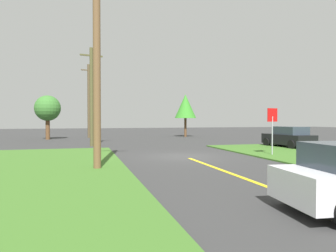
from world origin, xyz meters
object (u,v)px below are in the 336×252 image
(utility_pole_mid, at_px, (92,95))
(utility_pole_far, at_px, (89,100))
(pine_tree_center, at_px, (48,109))
(car_on_crossroad, at_px, (289,137))
(oak_tree_left, at_px, (185,106))
(utility_pole_near, at_px, (97,57))
(stop_sign, at_px, (272,122))

(utility_pole_mid, bearing_deg, utility_pole_far, 89.87)
(utility_pole_mid, distance_m, pine_tree_center, 10.86)
(car_on_crossroad, height_order, oak_tree_left, oak_tree_left)
(oak_tree_left, relative_size, pine_tree_center, 1.11)
(utility_pole_far, bearing_deg, pine_tree_center, -152.44)
(utility_pole_near, xyz_separation_m, utility_pole_far, (0.13, 24.40, -0.45))
(car_on_crossroad, relative_size, oak_tree_left, 0.82)
(utility_pole_near, height_order, oak_tree_left, utility_pole_near)
(utility_pole_mid, bearing_deg, car_on_crossroad, -19.79)
(oak_tree_left, bearing_deg, car_on_crossroad, -79.90)
(utility_pole_near, bearing_deg, car_on_crossroad, 25.57)
(stop_sign, distance_m, pine_tree_center, 24.34)
(stop_sign, distance_m, utility_pole_mid, 14.13)
(stop_sign, height_order, utility_pole_far, utility_pole_far)
(utility_pole_mid, bearing_deg, utility_pole_near, -90.49)
(stop_sign, relative_size, utility_pole_near, 0.30)
(utility_pole_near, distance_m, oak_tree_left, 26.06)
(car_on_crossroad, relative_size, pine_tree_center, 0.91)
(utility_pole_mid, distance_m, utility_pole_far, 12.20)
(car_on_crossroad, height_order, utility_pole_near, utility_pole_near)
(utility_pole_near, height_order, utility_pole_far, utility_pole_near)
(pine_tree_center, bearing_deg, utility_pole_mid, -66.52)
(car_on_crossroad, xyz_separation_m, oak_tree_left, (-2.90, 16.28, 2.95))
(utility_pole_near, relative_size, utility_pole_far, 1.10)
(stop_sign, bearing_deg, utility_pole_near, 0.30)
(car_on_crossroad, xyz_separation_m, pine_tree_center, (-18.81, 15.15, 2.51))
(car_on_crossroad, bearing_deg, utility_pole_mid, 65.90)
(utility_pole_near, xyz_separation_m, oak_tree_left, (11.70, 23.26, -1.08))
(stop_sign, relative_size, car_on_crossroad, 0.66)
(stop_sign, bearing_deg, utility_pole_mid, -57.26)
(utility_pole_mid, xyz_separation_m, oak_tree_left, (11.59, 11.06, -0.33))
(car_on_crossroad, bearing_deg, pine_tree_center, 46.85)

